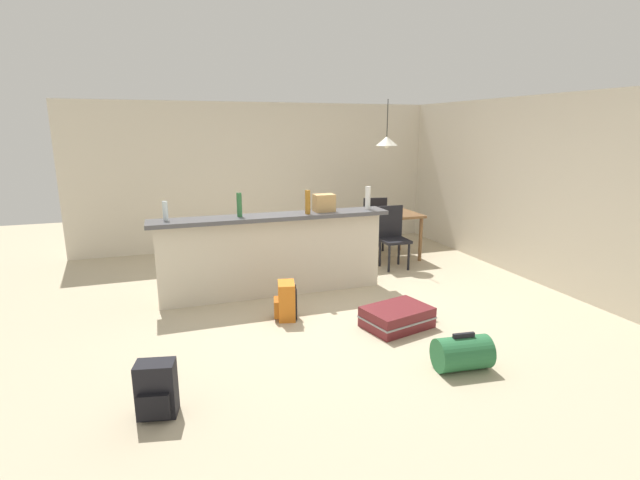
# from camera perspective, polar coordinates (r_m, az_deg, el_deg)

# --- Properties ---
(ground_plane) EXTENTS (13.00, 13.00, 0.05)m
(ground_plane) POSITION_cam_1_polar(r_m,az_deg,el_deg) (5.82, 0.40, -7.62)
(ground_plane) COLOR #BCAD8E
(wall_back) EXTENTS (6.60, 0.10, 2.50)m
(wall_back) POSITION_cam_1_polar(r_m,az_deg,el_deg) (8.41, -6.53, 7.82)
(wall_back) COLOR beige
(wall_back) RESTS_ON ground_plane
(wall_right) EXTENTS (0.10, 6.00, 2.50)m
(wall_right) POSITION_cam_1_polar(r_m,az_deg,el_deg) (7.32, 22.88, 6.01)
(wall_right) COLOR beige
(wall_right) RESTS_ON ground_plane
(partition_half_wall) EXTENTS (2.80, 0.20, 0.98)m
(partition_half_wall) POSITION_cam_1_polar(r_m,az_deg,el_deg) (5.89, -5.67, -2.13)
(partition_half_wall) COLOR beige
(partition_half_wall) RESTS_ON ground_plane
(bar_countertop) EXTENTS (2.96, 0.40, 0.05)m
(bar_countertop) POSITION_cam_1_polar(r_m,az_deg,el_deg) (5.77, -5.79, 2.82)
(bar_countertop) COLOR #4C4C51
(bar_countertop) RESTS_ON partition_half_wall
(bottle_clear) EXTENTS (0.06, 0.06, 0.22)m
(bottle_clear) POSITION_cam_1_polar(r_m,az_deg,el_deg) (5.65, -18.36, 3.39)
(bottle_clear) COLOR silver
(bottle_clear) RESTS_ON bar_countertop
(bottle_green) EXTENTS (0.06, 0.06, 0.29)m
(bottle_green) POSITION_cam_1_polar(r_m,az_deg,el_deg) (5.68, -9.82, 4.25)
(bottle_green) COLOR #2D6B38
(bottle_green) RESTS_ON bar_countertop
(bottle_amber) EXTENTS (0.07, 0.07, 0.30)m
(bottle_amber) POSITION_cam_1_polar(r_m,az_deg,el_deg) (5.78, -1.51, 4.65)
(bottle_amber) COLOR #9E661E
(bottle_amber) RESTS_ON bar_countertop
(bottle_white) EXTENTS (0.07, 0.07, 0.30)m
(bottle_white) POSITION_cam_1_polar(r_m,az_deg,el_deg) (6.16, 5.85, 5.14)
(bottle_white) COLOR silver
(bottle_white) RESTS_ON bar_countertop
(grocery_bag) EXTENTS (0.26, 0.18, 0.22)m
(grocery_bag) POSITION_cam_1_polar(r_m,az_deg,el_deg) (5.97, 0.50, 4.56)
(grocery_bag) COLOR tan
(grocery_bag) RESTS_ON bar_countertop
(dining_table) EXTENTS (1.10, 0.80, 0.74)m
(dining_table) POSITION_cam_1_polar(r_m,az_deg,el_deg) (7.57, 7.76, 2.53)
(dining_table) COLOR brown
(dining_table) RESTS_ON ground_plane
(dining_chair_near_partition) EXTENTS (0.41, 0.41, 0.93)m
(dining_chair_near_partition) POSITION_cam_1_polar(r_m,az_deg,el_deg) (7.13, 8.83, 0.74)
(dining_chair_near_partition) COLOR black
(dining_chair_near_partition) RESTS_ON ground_plane
(dining_chair_far_side) EXTENTS (0.48, 0.48, 0.93)m
(dining_chair_far_side) POSITION_cam_1_polar(r_m,az_deg,el_deg) (8.08, 6.54, 2.32)
(dining_chair_far_side) COLOR black
(dining_chair_far_side) RESTS_ON ground_plane
(pendant_lamp) EXTENTS (0.34, 0.34, 0.74)m
(pendant_lamp) POSITION_cam_1_polar(r_m,az_deg,el_deg) (7.47, 8.14, 11.87)
(pendant_lamp) COLOR black
(suitcase_flat_maroon) EXTENTS (0.88, 0.64, 0.22)m
(suitcase_flat_maroon) POSITION_cam_1_polar(r_m,az_deg,el_deg) (5.11, 9.39, -9.25)
(suitcase_flat_maroon) COLOR maroon
(suitcase_flat_maroon) RESTS_ON ground_plane
(duffel_bag_green) EXTENTS (0.51, 0.35, 0.34)m
(duffel_bag_green) POSITION_cam_1_polar(r_m,az_deg,el_deg) (4.39, 16.97, -13.06)
(duffel_bag_green) COLOR #286B3D
(duffel_bag_green) RESTS_ON ground_plane
(backpack_orange) EXTENTS (0.29, 0.31, 0.42)m
(backpack_orange) POSITION_cam_1_polar(r_m,az_deg,el_deg) (5.23, -4.20, -7.47)
(backpack_orange) COLOR orange
(backpack_orange) RESTS_ON ground_plane
(backpack_black) EXTENTS (0.31, 0.29, 0.42)m
(backpack_black) POSITION_cam_1_polar(r_m,az_deg,el_deg) (3.79, -19.33, -16.93)
(backpack_black) COLOR black
(backpack_black) RESTS_ON ground_plane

